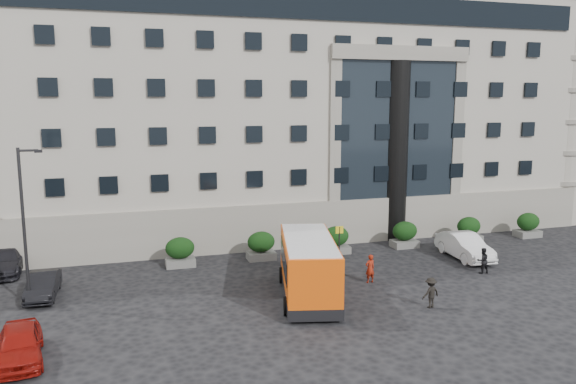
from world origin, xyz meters
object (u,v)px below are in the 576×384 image
parked_car_b (43,285)px  pedestrian_c (431,293)px  hedge_e (469,229)px  street_lamp (25,222)px  minibus (309,265)px  hedge_c (336,240)px  hedge_a (180,252)px  parked_car_a (20,344)px  hedge_b (261,245)px  red_truck (31,221)px  bus_stop_sign (339,239)px  hedge_f (528,225)px  pedestrian_a (370,269)px  white_taxi (464,246)px  hedge_d (405,234)px  parked_car_c (5,261)px  pedestrian_b (483,261)px

parked_car_b → pedestrian_c: bearing=-19.1°
hedge_e → pedestrian_c: hedge_e is taller
street_lamp → minibus: street_lamp is taller
street_lamp → hedge_c: bearing=14.7°
hedge_a → minibus: (5.83, -7.57, 0.80)m
parked_car_a → pedestrian_c: size_ratio=2.69×
hedge_b → red_truck: bearing=149.2°
parked_car_a → bus_stop_sign: bearing=19.7°
hedge_a → red_truck: bearing=137.4°
red_truck → parked_car_b: 12.53m
hedge_c → minibus: minibus is taller
hedge_f → bus_stop_sign: bearing=-170.4°
bus_stop_sign → pedestrian_a: (0.44, -3.55, -0.91)m
hedge_a → hedge_e: size_ratio=1.00×
pedestrian_c → white_taxi: bearing=-145.7°
pedestrian_a → pedestrian_c: size_ratio=1.06×
street_lamp → parked_car_a: bearing=-86.1°
parked_car_a → hedge_f: bearing=12.0°
white_taxi → pedestrian_a: bearing=-157.7°
hedge_a → white_taxi: (17.97, -3.65, -0.11)m
hedge_c → pedestrian_c: hedge_c is taller
hedge_d → parked_car_a: (-23.10, -11.17, -0.22)m
hedge_a → bus_stop_sign: bus_stop_sign is taller
minibus → hedge_a: bearing=141.3°
street_lamp → parked_car_c: size_ratio=1.60×
white_taxi → hedge_b: bearing=167.8°
pedestrian_c → parked_car_b: bearing=-33.4°
hedge_d → minibus: size_ratio=0.23×
hedge_c → pedestrian_c: (0.76, -10.78, -0.15)m
hedge_e → hedge_d: bearing=180.0°
parked_car_c → pedestrian_b: 28.60m
pedestrian_b → pedestrian_c: 7.21m
hedge_d → white_taxi: bearing=-56.9°
hedge_a → pedestrian_a: 11.80m
parked_car_c → white_taxi: size_ratio=1.00×
hedge_c → minibus: size_ratio=0.23×
hedge_b → pedestrian_b: bearing=-29.4°
hedge_a → bus_stop_sign: bearing=-16.4°
hedge_f → minibus: minibus is taller
hedge_e → parked_car_a: (-28.30, -11.17, -0.22)m
parked_car_a → white_taxi: white_taxi is taller
hedge_a → pedestrian_c: (11.16, -10.78, -0.15)m
parked_car_c → pedestrian_b: size_ratio=3.22×
hedge_a → hedge_e: bearing=0.0°
hedge_a → hedge_c: same height
hedge_e → bus_stop_sign: size_ratio=0.73×
hedge_d → pedestrian_c: 11.66m
hedge_b → hedge_e: same height
hedge_c → hedge_d: (5.20, 0.00, 0.00)m
bus_stop_sign → parked_car_a: 18.97m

